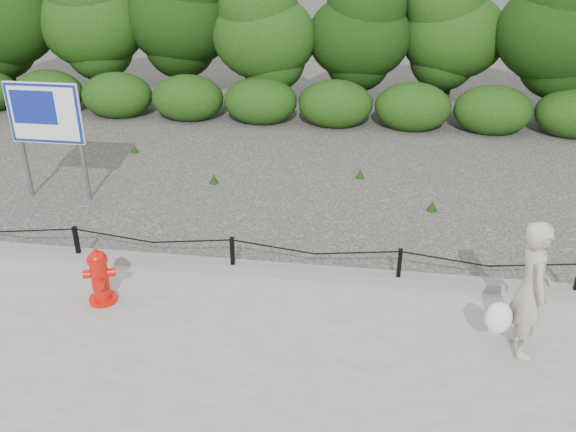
% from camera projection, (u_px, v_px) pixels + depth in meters
% --- Properties ---
extents(ground, '(90.00, 90.00, 0.00)m').
position_uv_depth(ground, '(234.00, 276.00, 9.42)').
color(ground, '#2D2B28').
rests_on(ground, ground).
extents(sidewalk, '(14.00, 4.00, 0.08)m').
position_uv_depth(sidewalk, '(198.00, 358.00, 7.63)').
color(sidewalk, gray).
rests_on(sidewalk, ground).
extents(curb, '(14.00, 0.22, 0.14)m').
position_uv_depth(curb, '(234.00, 266.00, 9.39)').
color(curb, slate).
rests_on(curb, sidewalk).
extents(chain_barrier, '(10.06, 0.06, 0.60)m').
position_uv_depth(chain_barrier, '(232.00, 251.00, 9.21)').
color(chain_barrier, black).
rests_on(chain_barrier, sidewalk).
extents(treeline, '(20.49, 3.57, 4.36)m').
position_uv_depth(treeline, '(314.00, 20.00, 16.21)').
color(treeline, black).
rests_on(treeline, ground).
extents(fire_hydrant, '(0.49, 0.50, 0.84)m').
position_uv_depth(fire_hydrant, '(100.00, 277.00, 8.49)').
color(fire_hydrant, red).
rests_on(fire_hydrant, sidewalk).
extents(pedestrian, '(0.75, 0.69, 1.80)m').
position_uv_depth(pedestrian, '(529.00, 291.00, 7.33)').
color(pedestrian, '#AEA795').
rests_on(pedestrian, sidewalk).
extents(advertising_sign, '(1.44, 0.12, 2.30)m').
position_uv_depth(advertising_sign, '(45.00, 119.00, 11.28)').
color(advertising_sign, slate).
rests_on(advertising_sign, ground).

